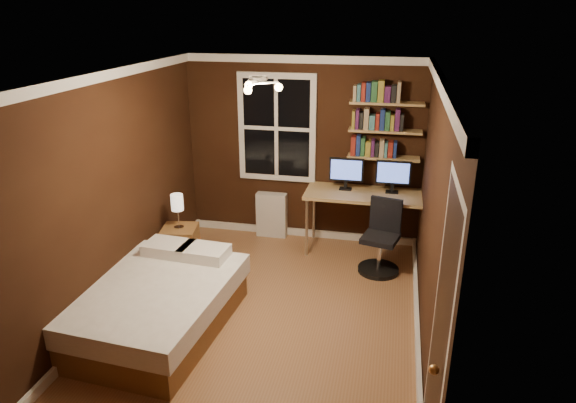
% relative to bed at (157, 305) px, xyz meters
% --- Properties ---
extents(floor, '(4.20, 4.20, 0.00)m').
position_rel_bed_xyz_m(floor, '(1.00, 0.46, -0.27)').
color(floor, brown).
rests_on(floor, ground).
extents(wall_back, '(3.20, 0.04, 2.50)m').
position_rel_bed_xyz_m(wall_back, '(1.00, 2.56, 0.98)').
color(wall_back, black).
rests_on(wall_back, ground).
extents(wall_left, '(0.04, 4.20, 2.50)m').
position_rel_bed_xyz_m(wall_left, '(-0.60, 0.46, 0.98)').
color(wall_left, black).
rests_on(wall_left, ground).
extents(wall_right, '(0.04, 4.20, 2.50)m').
position_rel_bed_xyz_m(wall_right, '(2.60, 0.46, 0.98)').
color(wall_right, black).
rests_on(wall_right, ground).
extents(ceiling, '(3.20, 4.20, 0.02)m').
position_rel_bed_xyz_m(ceiling, '(1.00, 0.46, 2.23)').
color(ceiling, white).
rests_on(ceiling, wall_back).
extents(window, '(1.06, 0.06, 1.46)m').
position_rel_bed_xyz_m(window, '(0.65, 2.52, 1.28)').
color(window, white).
rests_on(window, wall_back).
extents(door, '(0.03, 0.82, 2.05)m').
position_rel_bed_xyz_m(door, '(2.59, -1.09, 0.76)').
color(door, black).
rests_on(door, ground).
extents(door_knob, '(0.06, 0.06, 0.06)m').
position_rel_bed_xyz_m(door_knob, '(2.55, -1.39, 0.73)').
color(door_knob, tan).
rests_on(door_knob, door).
extents(ceiling_fixture, '(0.44, 0.44, 0.18)m').
position_rel_bed_xyz_m(ceiling_fixture, '(1.00, 0.36, 2.13)').
color(ceiling_fixture, beige).
rests_on(ceiling_fixture, ceiling).
extents(bookshelf_lower, '(0.92, 0.22, 0.03)m').
position_rel_bed_xyz_m(bookshelf_lower, '(2.08, 2.44, 0.98)').
color(bookshelf_lower, tan).
rests_on(bookshelf_lower, wall_back).
extents(books_row_lower, '(0.60, 0.16, 0.23)m').
position_rel_bed_xyz_m(books_row_lower, '(2.08, 2.44, 1.11)').
color(books_row_lower, maroon).
rests_on(books_row_lower, bookshelf_lower).
extents(bookshelf_middle, '(0.92, 0.22, 0.03)m').
position_rel_bed_xyz_m(bookshelf_middle, '(2.08, 2.44, 1.33)').
color(bookshelf_middle, tan).
rests_on(bookshelf_middle, wall_back).
extents(books_row_middle, '(0.66, 0.16, 0.23)m').
position_rel_bed_xyz_m(books_row_middle, '(2.08, 2.44, 1.46)').
color(books_row_middle, navy).
rests_on(books_row_middle, bookshelf_middle).
extents(bookshelf_upper, '(0.92, 0.22, 0.03)m').
position_rel_bed_xyz_m(bookshelf_upper, '(2.08, 2.44, 1.68)').
color(bookshelf_upper, tan).
rests_on(bookshelf_upper, wall_back).
extents(books_row_upper, '(0.54, 0.16, 0.23)m').
position_rel_bed_xyz_m(books_row_upper, '(2.08, 2.44, 1.81)').
color(books_row_upper, '#275C33').
rests_on(books_row_upper, bookshelf_upper).
extents(bed, '(1.46, 1.93, 0.62)m').
position_rel_bed_xyz_m(bed, '(0.00, 0.00, 0.00)').
color(bed, brown).
rests_on(bed, ground).
extents(nightstand, '(0.48, 0.48, 0.52)m').
position_rel_bed_xyz_m(nightstand, '(-0.31, 1.32, -0.01)').
color(nightstand, brown).
rests_on(nightstand, ground).
extents(bedside_lamp, '(0.15, 0.15, 0.44)m').
position_rel_bed_xyz_m(bedside_lamp, '(-0.31, 1.32, 0.47)').
color(bedside_lamp, beige).
rests_on(bedside_lamp, nightstand).
extents(radiator, '(0.42, 0.15, 0.64)m').
position_rel_bed_xyz_m(radiator, '(0.58, 2.45, 0.05)').
color(radiator, beige).
rests_on(radiator, ground).
extents(desk, '(1.74, 0.65, 0.83)m').
position_rel_bed_xyz_m(desk, '(1.99, 2.21, 0.50)').
color(desk, tan).
rests_on(desk, ground).
extents(monitor_left, '(0.45, 0.12, 0.42)m').
position_rel_bed_xyz_m(monitor_left, '(1.62, 2.30, 0.77)').
color(monitor_left, black).
rests_on(monitor_left, desk).
extents(monitor_right, '(0.45, 0.12, 0.42)m').
position_rel_bed_xyz_m(monitor_right, '(2.22, 2.30, 0.77)').
color(monitor_right, black).
rests_on(monitor_right, desk).
extents(desk_lamp, '(0.14, 0.32, 0.44)m').
position_rel_bed_xyz_m(desk_lamp, '(2.74, 2.13, 0.78)').
color(desk_lamp, silver).
rests_on(desk_lamp, desk).
extents(office_chair, '(0.50, 0.50, 0.91)m').
position_rel_bed_xyz_m(office_chair, '(2.14, 1.72, 0.07)').
color(office_chair, black).
rests_on(office_chair, ground).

